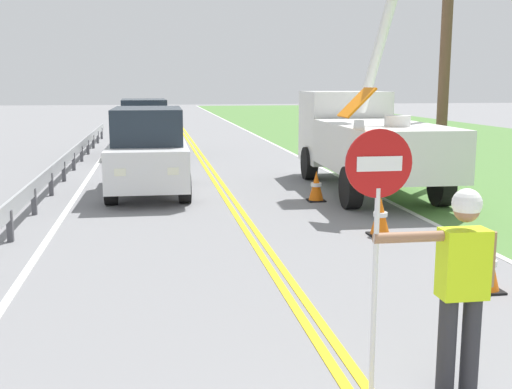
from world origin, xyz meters
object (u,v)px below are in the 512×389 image
(utility_bucket_truck, at_px, (364,134))
(utility_pole_near, at_px, (447,19))
(stop_sign_paddle, at_px, (377,205))
(oncoming_suv_nearest, at_px, (148,150))
(traffic_cone_tail, at_px, (316,187))
(oncoming_suv_second, at_px, (144,127))
(traffic_cone_lead, at_px, (487,266))
(traffic_cone_mid, at_px, (380,217))
(flagger_worker, at_px, (461,279))

(utility_bucket_truck, xyz_separation_m, utility_pole_near, (2.11, -0.01, 2.86))
(utility_bucket_truck, bearing_deg, stop_sign_paddle, -108.35)
(oncoming_suv_nearest, relative_size, traffic_cone_tail, 6.62)
(stop_sign_paddle, xyz_separation_m, utility_bucket_truck, (3.53, 10.65, -0.29))
(stop_sign_paddle, relative_size, oncoming_suv_second, 0.50)
(oncoming_suv_second, xyz_separation_m, traffic_cone_lead, (4.55, -16.84, -0.72))
(traffic_cone_lead, height_order, traffic_cone_mid, same)
(utility_bucket_truck, relative_size, oncoming_suv_second, 1.48)
(utility_bucket_truck, bearing_deg, traffic_cone_lead, -97.52)
(flagger_worker, height_order, oncoming_suv_nearest, oncoming_suv_nearest)
(utility_pole_near, bearing_deg, traffic_cone_mid, -124.91)
(utility_bucket_truck, bearing_deg, oncoming_suv_second, 122.87)
(flagger_worker, bearing_deg, traffic_cone_lead, 56.17)
(traffic_cone_lead, bearing_deg, traffic_cone_mid, 95.06)
(stop_sign_paddle, relative_size, utility_pole_near, 0.28)
(utility_bucket_truck, distance_m, traffic_cone_lead, 8.27)
(utility_bucket_truck, xyz_separation_m, oncoming_suv_nearest, (-5.44, 0.19, -0.36))
(stop_sign_paddle, height_order, oncoming_suv_second, stop_sign_paddle)
(stop_sign_paddle, bearing_deg, oncoming_suv_nearest, 99.97)
(flagger_worker, distance_m, oncoming_suv_second, 19.57)
(traffic_cone_mid, relative_size, traffic_cone_tail, 1.00)
(oncoming_suv_second, relative_size, utility_pole_near, 0.57)
(utility_bucket_truck, distance_m, oncoming_suv_nearest, 5.45)
(oncoming_suv_second, height_order, traffic_cone_lead, oncoming_suv_second)
(traffic_cone_lead, bearing_deg, stop_sign_paddle, -134.34)
(traffic_cone_tail, bearing_deg, stop_sign_paddle, -101.78)
(traffic_cone_lead, bearing_deg, oncoming_suv_nearest, 117.67)
(utility_pole_near, distance_m, traffic_cone_lead, 9.58)
(oncoming_suv_nearest, xyz_separation_m, traffic_cone_lead, (4.36, -8.32, -0.72))
(utility_pole_near, bearing_deg, flagger_worker, -114.58)
(traffic_cone_lead, bearing_deg, utility_bucket_truck, 82.48)
(flagger_worker, bearing_deg, stop_sign_paddle, 179.57)
(stop_sign_paddle, height_order, utility_bucket_truck, utility_bucket_truck)
(oncoming_suv_nearest, distance_m, traffic_cone_lead, 9.43)
(stop_sign_paddle, bearing_deg, flagger_worker, -0.43)
(flagger_worker, bearing_deg, oncoming_suv_nearest, 103.85)
(oncoming_suv_nearest, height_order, traffic_cone_tail, oncoming_suv_nearest)
(stop_sign_paddle, relative_size, oncoming_suv_nearest, 0.50)
(utility_bucket_truck, height_order, oncoming_suv_nearest, utility_bucket_truck)
(oncoming_suv_second, distance_m, traffic_cone_tail, 11.01)
(oncoming_suv_second, relative_size, traffic_cone_tail, 6.64)
(utility_pole_near, bearing_deg, utility_bucket_truck, 179.75)
(traffic_cone_lead, xyz_separation_m, traffic_cone_tail, (-0.56, 6.60, 0.00))
(stop_sign_paddle, height_order, oncoming_suv_nearest, stop_sign_paddle)
(traffic_cone_lead, relative_size, traffic_cone_tail, 1.00)
(utility_bucket_truck, bearing_deg, traffic_cone_tail, -136.81)
(traffic_cone_mid, height_order, traffic_cone_tail, same)
(oncoming_suv_nearest, bearing_deg, traffic_cone_mid, -51.62)
(flagger_worker, height_order, utility_bucket_truck, utility_bucket_truck)
(flagger_worker, relative_size, utility_bucket_truck, 0.27)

